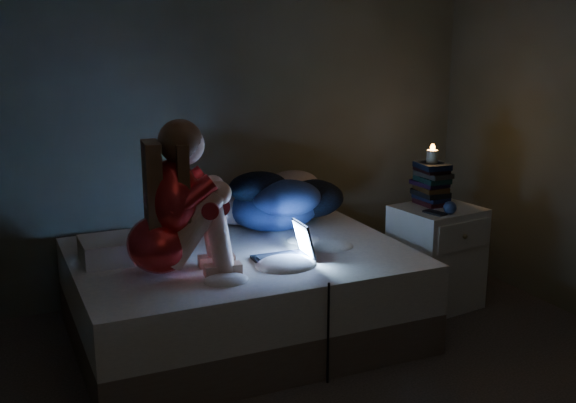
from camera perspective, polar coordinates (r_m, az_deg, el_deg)
wall_back at (r=4.62m, az=-5.26°, el=8.46°), size 3.60×0.02×2.60m
bed at (r=4.05m, az=-3.88°, el=-7.54°), size 1.86×1.39×0.51m
pillow at (r=3.91m, az=-13.50°, el=-3.76°), size 0.43×0.31×0.12m
woman at (r=3.51m, az=-10.69°, el=0.13°), size 0.53×0.38×0.81m
laptop at (r=3.76m, az=-0.52°, el=-3.32°), size 0.32×0.23×0.22m
clothes_pile at (r=4.42m, az=-1.19°, el=0.37°), size 0.73×0.63×0.38m
nightstand at (r=4.55m, az=12.05°, el=-4.46°), size 0.54×0.50×0.65m
book_stack at (r=4.49m, az=11.65°, el=1.41°), size 0.19×0.25×0.27m
candle at (r=4.46m, az=11.76°, el=3.58°), size 0.07×0.07×0.08m
phone at (r=4.30m, az=11.68°, el=-0.88°), size 0.08×0.15×0.01m
blue_orb at (r=4.29m, az=12.89°, el=-0.51°), size 0.08×0.08×0.08m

